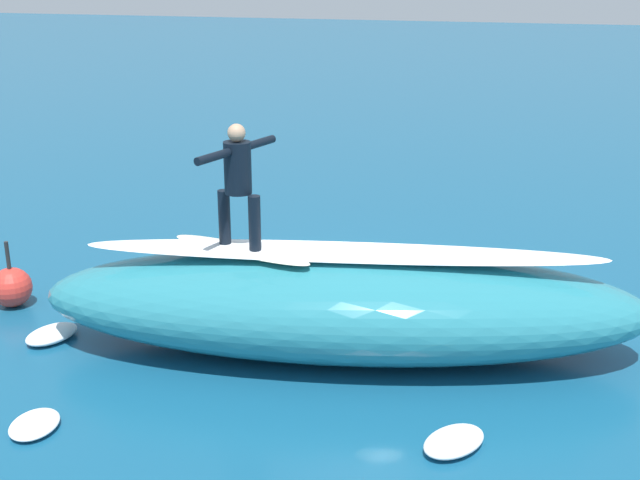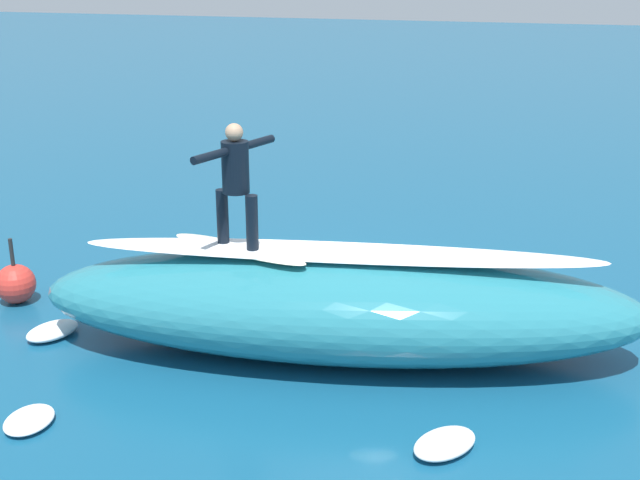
{
  "view_description": "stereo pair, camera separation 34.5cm",
  "coord_description": "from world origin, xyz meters",
  "px_view_note": "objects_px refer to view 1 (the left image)",
  "views": [
    {
      "loc": [
        -2.76,
        12.08,
        5.23
      ],
      "look_at": [
        0.29,
        0.74,
        1.21
      ],
      "focal_mm": 46.82,
      "sensor_mm": 36.0,
      "label": 1
    },
    {
      "loc": [
        -3.09,
        11.99,
        5.23
      ],
      "look_at": [
        0.29,
        0.74,
        1.21
      ],
      "focal_mm": 46.82,
      "sensor_mm": 36.0,
      "label": 2
    }
  ],
  "objects_px": {
    "surfboard_paddling": "(385,284)",
    "surfer_paddling": "(379,277)",
    "surfer_riding": "(238,177)",
    "buoy_marker": "(12,287)",
    "surfboard_riding": "(240,250)"
  },
  "relations": [
    {
      "from": "surfboard_paddling",
      "to": "surfer_paddling",
      "type": "xyz_separation_m",
      "value": [
        0.07,
        0.11,
        0.17
      ]
    },
    {
      "from": "surfer_riding",
      "to": "surfboard_paddling",
      "type": "height_order",
      "value": "surfer_riding"
    },
    {
      "from": "surfer_riding",
      "to": "surfboard_paddling",
      "type": "distance_m",
      "value": 3.97
    },
    {
      "from": "surfboard_paddling",
      "to": "buoy_marker",
      "type": "bearing_deg",
      "value": 146.6
    },
    {
      "from": "surfer_paddling",
      "to": "buoy_marker",
      "type": "height_order",
      "value": "buoy_marker"
    },
    {
      "from": "surfboard_riding",
      "to": "surfboard_paddling",
      "type": "bearing_deg",
      "value": -101.04
    },
    {
      "from": "surfer_riding",
      "to": "buoy_marker",
      "type": "height_order",
      "value": "surfer_riding"
    },
    {
      "from": "surfboard_riding",
      "to": "surfer_paddling",
      "type": "relative_size",
      "value": 1.5
    },
    {
      "from": "surfboard_riding",
      "to": "surfer_riding",
      "type": "relative_size",
      "value": 1.33
    },
    {
      "from": "surfboard_riding",
      "to": "surfboard_paddling",
      "type": "relative_size",
      "value": 0.93
    },
    {
      "from": "surfer_paddling",
      "to": "surfboard_riding",
      "type": "bearing_deg",
      "value": -174.31
    },
    {
      "from": "buoy_marker",
      "to": "surfer_paddling",
      "type": "bearing_deg",
      "value": -157.86
    },
    {
      "from": "surfer_riding",
      "to": "surfboard_paddling",
      "type": "bearing_deg",
      "value": -101.04
    },
    {
      "from": "surfer_riding",
      "to": "surfer_paddling",
      "type": "relative_size",
      "value": 1.13
    },
    {
      "from": "surfboard_paddling",
      "to": "surfer_paddling",
      "type": "distance_m",
      "value": 0.21
    }
  ]
}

